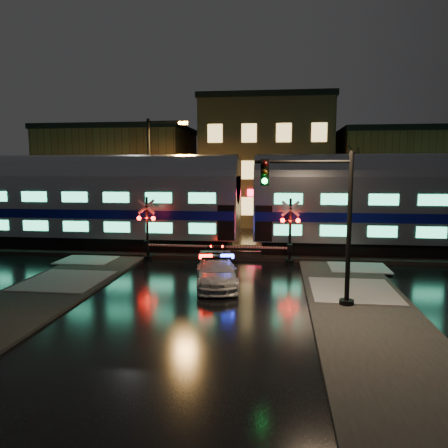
{
  "coord_description": "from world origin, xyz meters",
  "views": [
    {
      "loc": [
        3.33,
        -21.66,
        5.26
      ],
      "look_at": [
        0.24,
        2.5,
        2.2
      ],
      "focal_mm": 35.0,
      "sensor_mm": 36.0,
      "label": 1
    }
  ],
  "objects_px": {
    "traffic_light": "(324,226)",
    "streetlight": "(153,172)",
    "police_car": "(217,272)",
    "crossing_signal_right": "(283,238)",
    "crossing_signal_left": "(153,235)"
  },
  "relations": [
    {
      "from": "police_car",
      "to": "streetlight",
      "type": "relative_size",
      "value": 0.53
    },
    {
      "from": "crossing_signal_left",
      "to": "streetlight",
      "type": "distance_m",
      "value": 7.83
    },
    {
      "from": "crossing_signal_right",
      "to": "crossing_signal_left",
      "type": "height_order",
      "value": "crossing_signal_left"
    },
    {
      "from": "crossing_signal_right",
      "to": "traffic_light",
      "type": "bearing_deg",
      "value": -78.88
    },
    {
      "from": "police_car",
      "to": "crossing_signal_left",
      "type": "height_order",
      "value": "crossing_signal_left"
    },
    {
      "from": "police_car",
      "to": "crossing_signal_right",
      "type": "relative_size",
      "value": 0.9
    },
    {
      "from": "police_car",
      "to": "streetlight",
      "type": "xyz_separation_m",
      "value": [
        -6.27,
        11.58,
        4.44
      ]
    },
    {
      "from": "streetlight",
      "to": "crossing_signal_right",
      "type": "bearing_deg",
      "value": -35.83
    },
    {
      "from": "police_car",
      "to": "crossing_signal_left",
      "type": "bearing_deg",
      "value": 121.77
    },
    {
      "from": "streetlight",
      "to": "traffic_light",
      "type": "bearing_deg",
      "value": -52.61
    },
    {
      "from": "crossing_signal_left",
      "to": "traffic_light",
      "type": "height_order",
      "value": "traffic_light"
    },
    {
      "from": "crossing_signal_left",
      "to": "traffic_light",
      "type": "xyz_separation_m",
      "value": [
        8.83,
        -7.33,
        1.64
      ]
    },
    {
      "from": "traffic_light",
      "to": "streetlight",
      "type": "xyz_separation_m",
      "value": [
        -10.72,
        14.03,
        1.93
      ]
    },
    {
      "from": "crossing_signal_left",
      "to": "crossing_signal_right",
      "type": "bearing_deg",
      "value": -0.0
    },
    {
      "from": "police_car",
      "to": "streetlight",
      "type": "bearing_deg",
      "value": 108.28
    }
  ]
}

